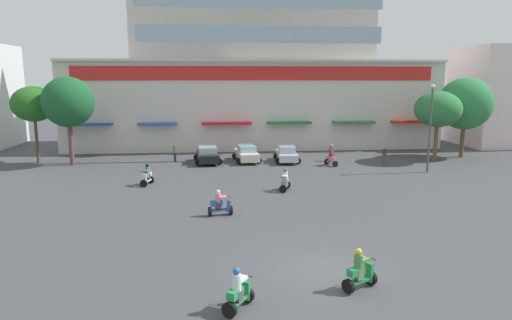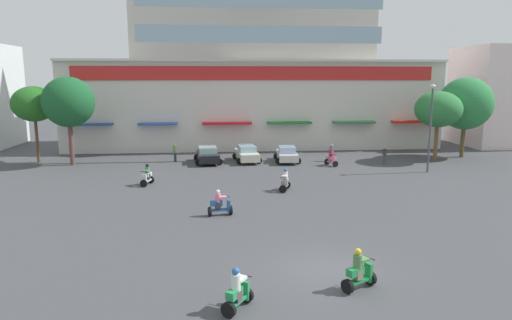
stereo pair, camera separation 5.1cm
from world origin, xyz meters
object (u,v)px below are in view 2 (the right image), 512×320
at_px(parked_car_0, 208,155).
at_px(pedestrian_0, 384,154).
at_px(scooter_rider_4, 147,176).
at_px(streetlamp_near, 431,122).
at_px(scooter_rider_1, 237,292).
at_px(scooter_rider_8, 285,182).
at_px(parked_car_2, 287,154).
at_px(plaza_tree_3, 438,109).
at_px(parked_car_1, 247,153).
at_px(plaza_tree_1, 466,104).
at_px(pedestrian_2, 331,151).
at_px(scooter_rider_5, 359,272).
at_px(plaza_tree_0, 68,102).
at_px(plaza_tree_2, 34,104).
at_px(pedestrian_1, 175,152).
at_px(scooter_rider_0, 331,159).
at_px(scooter_rider_6, 220,205).

height_order(parked_car_0, pedestrian_0, pedestrian_0).
bearing_deg(scooter_rider_4, streetlamp_near, 6.58).
height_order(scooter_rider_1, scooter_rider_8, scooter_rider_8).
bearing_deg(scooter_rider_4, parked_car_2, 35.77).
relative_size(plaza_tree_3, parked_car_1, 1.42).
bearing_deg(scooter_rider_1, scooter_rider_4, 106.57).
bearing_deg(scooter_rider_1, streetlamp_near, 51.83).
relative_size(plaza_tree_1, parked_car_1, 1.69).
bearing_deg(pedestrian_2, scooter_rider_5, -102.23).
relative_size(scooter_rider_1, scooter_rider_4, 0.99).
bearing_deg(scooter_rider_5, plaza_tree_3, 58.67).
bearing_deg(plaza_tree_0, plaza_tree_3, -1.74).
bearing_deg(plaza_tree_2, scooter_rider_1, -59.77).
height_order(plaza_tree_1, scooter_rider_4, plaza_tree_1).
relative_size(scooter_rider_8, streetlamp_near, 0.22).
bearing_deg(pedestrian_1, plaza_tree_2, 176.16).
distance_m(plaza_tree_0, scooter_rider_0, 23.18).
height_order(parked_car_2, pedestrian_2, pedestrian_2).
xyz_separation_m(plaza_tree_2, pedestrian_1, (12.30, -0.83, -4.32)).
height_order(pedestrian_0, pedestrian_1, pedestrian_1).
bearing_deg(scooter_rider_0, plaza_tree_2, 171.29).
xyz_separation_m(scooter_rider_1, scooter_rider_8, (4.06, 15.99, 0.00)).
bearing_deg(plaza_tree_0, streetlamp_near, -11.15).
relative_size(parked_car_2, scooter_rider_0, 2.71).
bearing_deg(plaza_tree_0, parked_car_0, -0.48).
xyz_separation_m(plaza_tree_1, scooter_rider_5, (-18.64, -26.55, -4.48)).
bearing_deg(pedestrian_2, plaza_tree_3, -4.53).
bearing_deg(scooter_rider_5, scooter_rider_1, -165.88).
relative_size(parked_car_0, scooter_rider_4, 2.78).
xyz_separation_m(plaza_tree_2, parked_car_1, (18.81, -1.26, -4.51)).
distance_m(plaza_tree_2, scooter_rider_8, 24.52).
bearing_deg(parked_car_2, scooter_rider_5, -93.17).
distance_m(plaza_tree_0, scooter_rider_5, 31.55).
bearing_deg(plaza_tree_1, scooter_rider_8, -148.46).
xyz_separation_m(pedestrian_1, pedestrian_2, (14.26, -0.97, -0.03)).
distance_m(scooter_rider_5, scooter_rider_8, 14.87).
relative_size(plaza_tree_2, parked_car_1, 1.52).
bearing_deg(pedestrian_0, scooter_rider_4, -162.63).
xyz_separation_m(plaza_tree_0, parked_car_2, (19.01, -0.19, -4.76)).
bearing_deg(scooter_rider_8, parked_car_1, 99.24).
relative_size(plaza_tree_0, pedestrian_2, 4.77).
height_order(plaza_tree_2, parked_car_1, plaza_tree_2).
relative_size(plaza_tree_3, streetlamp_near, 0.91).
xyz_separation_m(plaza_tree_0, scooter_rider_0, (22.54, -2.42, -4.85)).
height_order(scooter_rider_8, streetlamp_near, streetlamp_near).
xyz_separation_m(parked_car_0, scooter_rider_4, (-4.19, -8.28, -0.10)).
bearing_deg(parked_car_0, scooter_rider_0, -12.24).
xyz_separation_m(scooter_rider_6, pedestrian_1, (-3.83, 16.94, 0.32)).
bearing_deg(scooter_rider_1, plaza_tree_2, 120.23).
bearing_deg(scooter_rider_4, pedestrian_1, 82.28).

